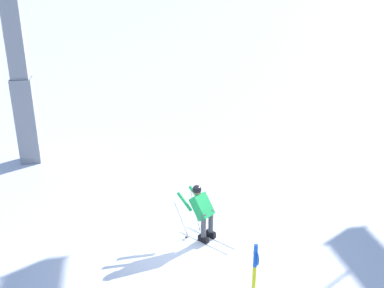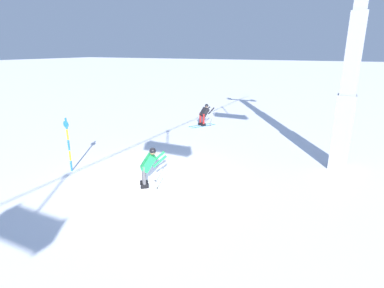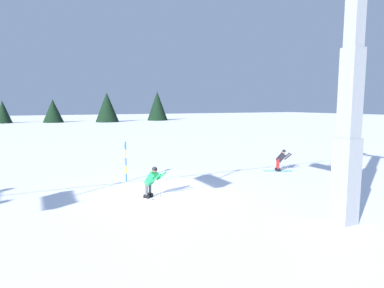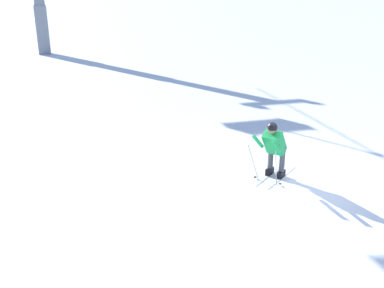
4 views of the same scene
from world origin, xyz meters
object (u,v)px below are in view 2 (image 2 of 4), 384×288
Objects in this scene: skier_carving_main at (149,165)px; trail_marker_pole at (68,143)px; lift_tower_near at (351,67)px; skier_distant_uphill at (204,113)px.

trail_marker_pole reaches higher than skier_carving_main.
skier_carving_main is 0.17× the size of lift_tower_near.
lift_tower_near reaches higher than skier_carving_main.
lift_tower_near is 4.40× the size of trail_marker_pole.
trail_marker_pole is at bearing -61.22° from lift_tower_near.
skier_distant_uphill is at bearing -167.33° from skier_carving_main.
skier_carving_main is at bearing 93.12° from trail_marker_pole.
skier_carving_main is 0.90× the size of skier_distant_uphill.
skier_carving_main is 0.74× the size of trail_marker_pole.
lift_tower_near is at bearing 130.50° from skier_carving_main.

